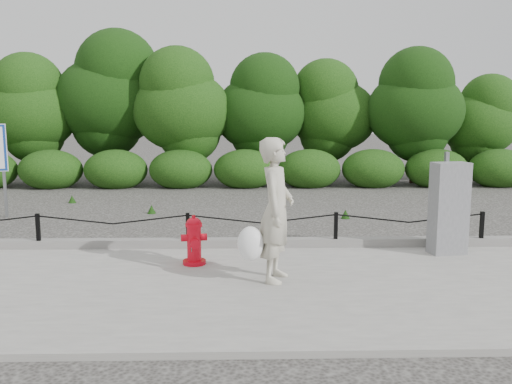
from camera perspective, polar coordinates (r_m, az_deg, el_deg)
The scene contains 8 objects.
ground at distance 9.29m, azimuth -7.13°, elevation -6.32°, with size 90.00×90.00×0.00m, color #2D2B28.
sidewalk at distance 7.38m, azimuth -8.69°, elevation -10.03°, with size 14.00×4.00×0.08m, color gray.
curb at distance 9.30m, azimuth -7.12°, elevation -5.35°, with size 14.00×0.22×0.14m, color slate.
chain_barrier at distance 9.19m, azimuth -7.19°, elevation -3.57°, with size 10.06×0.06×0.60m.
treeline at distance 17.97m, azimuth -6.81°, elevation 9.19°, with size 20.25×3.80×4.88m.
fire_hydrant at distance 8.22m, azimuth -6.54°, elevation -5.14°, with size 0.40×0.43×0.75m.
pedestrian at distance 7.29m, azimuth 1.97°, elevation -2.13°, with size 0.84×0.80×1.95m.
utility_cabinet at distance 9.24m, azimuth 19.63°, elevation -1.62°, with size 0.61×0.45×1.64m.
Camera 1 is at (0.93, -8.93, 2.39)m, focal length 38.00 mm.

